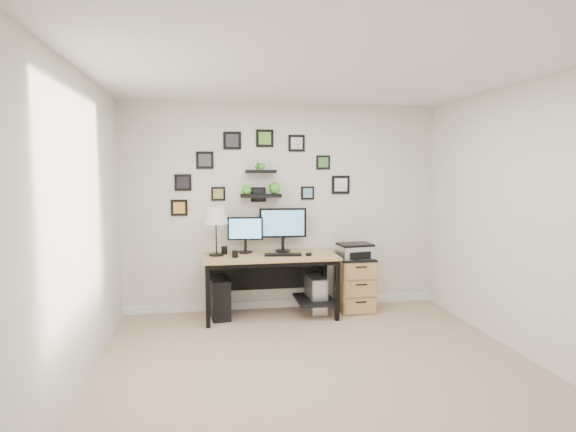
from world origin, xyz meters
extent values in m
plane|color=tan|center=(0.00, 0.00, 0.00)|extent=(4.00, 4.00, 0.00)
plane|color=white|center=(0.00, 0.00, 2.60)|extent=(4.00, 4.00, 0.00)
plane|color=silver|center=(0.00, 2.00, 1.30)|extent=(4.00, 0.00, 4.00)
plane|color=silver|center=(0.00, -2.00, 1.30)|extent=(4.00, 0.00, 4.00)
plane|color=silver|center=(-2.00, 0.00, 1.30)|extent=(0.00, 4.00, 4.00)
plane|color=silver|center=(2.00, 0.00, 1.30)|extent=(0.00, 4.00, 4.00)
cube|color=white|center=(0.00, 1.99, 0.05)|extent=(4.00, 0.03, 0.10)
cube|color=tan|center=(-0.22, 1.63, 0.73)|extent=(1.60, 0.70, 0.03)
cube|color=black|center=(-0.22, 1.63, 0.69)|extent=(1.54, 0.64, 0.05)
cube|color=black|center=(-0.22, 1.96, 0.46)|extent=(1.44, 0.02, 0.41)
cube|color=black|center=(0.33, 1.63, 0.18)|extent=(0.45, 0.63, 0.03)
cube|color=black|center=(-0.97, 1.33, 0.36)|extent=(0.05, 0.05, 0.72)
cube|color=black|center=(-0.97, 1.93, 0.36)|extent=(0.05, 0.05, 0.72)
cube|color=black|center=(0.53, 1.33, 0.36)|extent=(0.05, 0.05, 0.72)
cube|color=black|center=(0.53, 1.93, 0.36)|extent=(0.05, 0.05, 0.72)
cylinder|color=black|center=(-0.50, 1.85, 0.76)|extent=(0.19, 0.19, 0.02)
cylinder|color=black|center=(-0.50, 1.85, 0.84)|extent=(0.04, 0.04, 0.15)
cube|color=black|center=(-0.50, 1.85, 1.05)|extent=(0.43, 0.09, 0.28)
cube|color=#59A5D8|center=(-0.50, 1.83, 1.05)|extent=(0.39, 0.06, 0.24)
cylinder|color=black|center=(-0.03, 1.87, 0.76)|extent=(0.20, 0.20, 0.02)
cylinder|color=black|center=(-0.03, 1.87, 0.84)|extent=(0.04, 0.04, 0.17)
cube|color=black|center=(-0.03, 1.86, 1.11)|extent=(0.59, 0.06, 0.37)
cube|color=#59A5D8|center=(-0.03, 1.84, 1.11)|extent=(0.53, 0.03, 0.32)
cube|color=black|center=(-0.08, 1.59, 0.76)|extent=(0.45, 0.19, 0.02)
cube|color=black|center=(0.23, 1.55, 0.76)|extent=(0.10, 0.12, 0.03)
cylinder|color=black|center=(-0.86, 1.73, 0.76)|extent=(0.18, 0.18, 0.02)
cylinder|color=black|center=(-0.86, 1.73, 1.02)|extent=(0.02, 0.02, 0.53)
cone|color=white|center=(-0.86, 1.73, 1.23)|extent=(0.28, 0.28, 0.20)
cylinder|color=black|center=(-0.65, 1.57, 0.79)|extent=(0.07, 0.07, 0.08)
cylinder|color=black|center=(-0.76, 1.81, 0.80)|extent=(0.07, 0.07, 0.10)
cube|color=black|center=(-0.83, 1.70, 0.24)|extent=(0.26, 0.50, 0.48)
cube|color=gray|center=(0.36, 1.72, 0.22)|extent=(0.21, 0.45, 0.45)
cube|color=silver|center=(0.37, 1.49, 0.22)|extent=(0.18, 0.01, 0.42)
cube|color=tan|center=(0.87, 1.73, 0.33)|extent=(0.42, 0.50, 0.65)
cube|color=black|center=(0.87, 1.73, 0.66)|extent=(0.43, 0.51, 0.02)
cube|color=tan|center=(0.87, 1.47, 0.11)|extent=(0.39, 0.02, 0.18)
cylinder|color=black|center=(0.87, 1.46, 0.17)|extent=(0.14, 0.02, 0.02)
cube|color=tan|center=(0.87, 1.47, 0.33)|extent=(0.39, 0.02, 0.18)
cylinder|color=black|center=(0.87, 1.46, 0.39)|extent=(0.14, 0.02, 0.02)
cube|color=tan|center=(0.87, 1.47, 0.54)|extent=(0.39, 0.02, 0.18)
cylinder|color=black|center=(0.87, 1.46, 0.60)|extent=(0.14, 0.02, 0.02)
cube|color=silver|center=(0.86, 1.69, 0.75)|extent=(0.43, 0.35, 0.15)
cube|color=black|center=(0.86, 1.69, 0.84)|extent=(0.43, 0.35, 0.03)
cube|color=black|center=(0.87, 1.53, 0.73)|extent=(0.27, 0.05, 0.09)
cube|color=black|center=(-0.30, 1.91, 1.45)|extent=(0.50, 0.18, 0.04)
cube|color=black|center=(-0.30, 1.90, 1.75)|extent=(0.38, 0.15, 0.04)
imported|color=green|center=(-0.47, 1.91, 1.60)|extent=(0.15, 0.12, 0.27)
imported|color=green|center=(-0.13, 1.91, 1.60)|extent=(0.15, 0.15, 0.27)
imported|color=green|center=(-0.30, 1.90, 1.90)|extent=(0.13, 0.09, 0.25)
cube|color=black|center=(0.16, 1.99, 2.10)|extent=(0.21, 0.02, 0.21)
cube|color=silver|center=(0.16, 1.98, 2.10)|extent=(0.15, 0.00, 0.15)
cube|color=black|center=(0.31, 1.99, 1.48)|extent=(0.17, 0.02, 0.17)
cube|color=#6AA0BA|center=(0.31, 1.98, 1.48)|extent=(0.12, 0.00, 0.12)
cube|color=black|center=(-1.30, 1.99, 1.31)|extent=(0.20, 0.02, 0.20)
cube|color=gold|center=(-1.30, 1.98, 1.31)|extent=(0.14, 0.00, 0.14)
cube|color=black|center=(-0.64, 1.99, 2.13)|extent=(0.22, 0.02, 0.22)
cube|color=#2C2E35|center=(-0.64, 1.98, 2.13)|extent=(0.15, 0.00, 0.15)
cube|color=black|center=(-0.82, 1.99, 1.48)|extent=(0.17, 0.02, 0.17)
cube|color=olive|center=(-0.82, 1.98, 1.48)|extent=(0.12, 0.00, 0.12)
cube|color=black|center=(-0.32, 1.99, 1.46)|extent=(0.18, 0.02, 0.18)
cube|color=black|center=(-0.32, 1.98, 1.46)|extent=(0.13, 0.00, 0.13)
cube|color=black|center=(-0.98, 1.99, 1.89)|extent=(0.21, 0.02, 0.21)
cube|color=#3A3A40|center=(-0.98, 1.98, 1.89)|extent=(0.15, 0.00, 0.15)
cube|color=black|center=(-1.25, 1.99, 1.62)|extent=(0.20, 0.02, 0.20)
cube|color=black|center=(-1.25, 1.98, 1.62)|extent=(0.14, 0.00, 0.14)
cube|color=black|center=(0.51, 1.99, 1.86)|extent=(0.18, 0.02, 0.18)
cube|color=#437836|center=(0.51, 1.98, 1.86)|extent=(0.13, 0.00, 0.13)
cube|color=black|center=(0.75, 1.99, 1.58)|extent=(0.24, 0.02, 0.24)
cube|color=silver|center=(0.75, 1.98, 1.58)|extent=(0.17, 0.00, 0.17)
cube|color=black|center=(-0.24, 1.99, 2.16)|extent=(0.22, 0.02, 0.22)
cube|color=#599933|center=(-0.24, 1.98, 2.16)|extent=(0.15, 0.00, 0.15)
camera|label=1|loc=(-0.99, -4.01, 1.79)|focal=30.00mm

